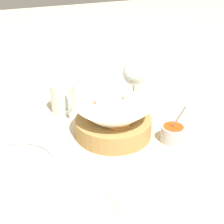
{
  "coord_description": "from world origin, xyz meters",
  "views": [
    {
      "loc": [
        0.69,
        -0.31,
        0.45
      ],
      "look_at": [
        0.04,
        -0.0,
        0.07
      ],
      "focal_mm": 50.0,
      "sensor_mm": 36.0,
      "label": 1
    }
  ],
  "objects": [
    {
      "name": "ground_plane",
      "position": [
        0.0,
        0.0,
        0.0
      ],
      "size": [
        4.0,
        4.0,
        0.0
      ],
      "primitive_type": "plane",
      "color": "beige"
    },
    {
      "name": "wine_glass",
      "position": [
        -0.08,
        0.13,
        0.11
      ],
      "size": [
        0.07,
        0.07,
        0.15
      ],
      "color": "silver",
      "rests_on": "ground_plane"
    },
    {
      "name": "food_basket",
      "position": [
        0.04,
        -0.0,
        0.04
      ],
      "size": [
        0.2,
        0.2,
        0.1
      ],
      "color": "#B2894C",
      "rests_on": "ground_plane"
    },
    {
      "name": "sauce_cup",
      "position": [
        0.13,
        0.13,
        0.02
      ],
      "size": [
        0.07,
        0.06,
        0.12
      ],
      "color": "#B7B7BC",
      "rests_on": "ground_plane"
    },
    {
      "name": "beer_mug",
      "position": [
        -0.15,
        -0.08,
        0.04
      ],
      "size": [
        0.11,
        0.08,
        0.09
      ],
      "color": "silver",
      "rests_on": "ground_plane"
    },
    {
      "name": "napkin",
      "position": [
        0.25,
        -0.07,
        0.0
      ],
      "size": [
        0.12,
        0.07,
        0.01
      ],
      "color": "white",
      "rests_on": "ground_plane"
    },
    {
      "name": "side_plate",
      "position": [
        0.08,
        -0.28,
        0.01
      ],
      "size": [
        0.21,
        0.21,
        0.01
      ],
      "color": "white",
      "rests_on": "ground_plane"
    }
  ]
}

